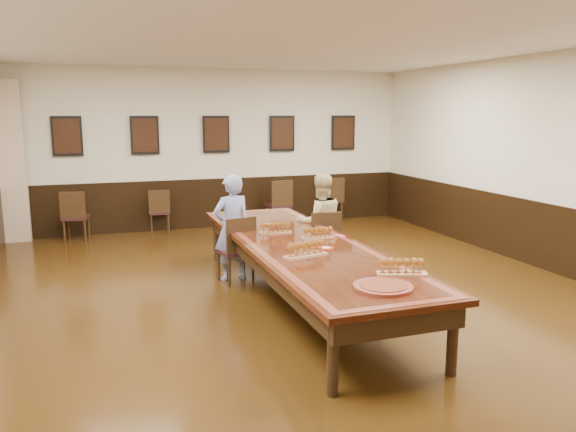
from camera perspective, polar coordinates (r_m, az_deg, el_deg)
name	(u,v)px	position (r m, az deg, el deg)	size (l,w,h in m)	color
floor	(301,302)	(7.11, 1.33, -8.72)	(8.00, 10.00, 0.02)	black
ceiling	(302,35)	(6.78, 1.45, 17.94)	(8.00, 10.00, 0.02)	white
wall_back	(216,149)	(11.57, -7.35, 6.76)	(8.00, 0.02, 3.20)	beige
wall_right	(564,164)	(8.97, 26.24, 4.74)	(0.02, 10.00, 3.20)	beige
chair_man	(235,249)	(7.82, -5.37, -3.34)	(0.44, 0.48, 0.94)	black
chair_woman	(322,241)	(8.27, 3.47, -2.58)	(0.44, 0.47, 0.93)	black
spare_chair_a	(76,216)	(10.99, -20.76, 0.03)	(0.44, 0.48, 0.94)	black
spare_chair_b	(159,211)	(11.33, -12.98, 0.54)	(0.40, 0.44, 0.86)	black
spare_chair_c	(278,203)	(11.54, -1.04, 1.30)	(0.46, 0.50, 0.99)	black
spare_chair_d	(331,199)	(12.25, 4.36, 1.74)	(0.45, 0.49, 0.96)	black
person_man	(232,228)	(7.85, -5.72, -1.20)	(0.55, 0.36, 1.50)	#4454AA
person_woman	(320,223)	(8.31, 3.29, -0.67)	(0.72, 0.56, 1.45)	beige
pink_phone	(339,236)	(7.31, 5.22, -2.00)	(0.07, 0.15, 0.01)	#EF4F7A
curtain	(12,162)	(11.24, -26.25, 4.90)	(0.45, 0.18, 2.90)	tan
wainscoting	(301,263)	(6.96, 1.35, -4.76)	(8.00, 10.00, 1.00)	black
conference_table	(301,254)	(6.93, 1.35, -3.87)	(1.40, 5.00, 0.76)	black
posters	(216,134)	(11.48, -7.31, 8.23)	(6.14, 0.04, 0.74)	black
flight_a	(276,228)	(7.41, -1.27, -1.26)	(0.43, 0.17, 0.16)	#9E6942
flight_b	(318,233)	(7.12, 3.08, -1.77)	(0.41, 0.15, 0.15)	#9E6942
flight_c	(306,250)	(6.21, 1.84, -3.42)	(0.53, 0.27, 0.19)	#9E6942
flight_d	(402,267)	(5.62, 11.50, -5.15)	(0.51, 0.30, 0.18)	#9E6942
red_plate_grp	(326,248)	(6.60, 3.87, -3.30)	(0.18, 0.18, 0.02)	red
carved_platter	(383,287)	(5.19, 9.64, -7.12)	(0.65, 0.65, 0.04)	#5A1812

